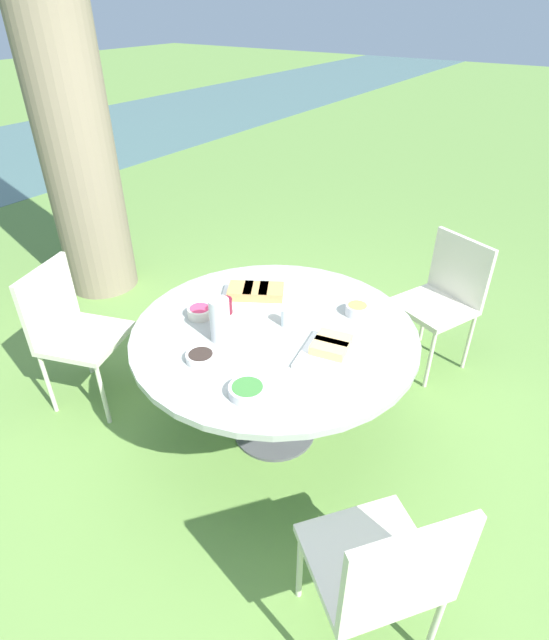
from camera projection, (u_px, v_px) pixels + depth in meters
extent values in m
plane|color=#668E42|center=(274.00, 431.00, 2.94)|extent=(40.00, 40.00, 0.00)
cylinder|color=#4C4C51|center=(274.00, 430.00, 2.94)|extent=(0.48, 0.48, 0.02)
cylinder|color=#4C4C51|center=(274.00, 385.00, 2.75)|extent=(0.11, 0.11, 0.67)
cylinder|color=#9EA399|center=(274.00, 333.00, 2.56)|extent=(1.46, 1.46, 0.03)
cube|color=beige|center=(370.00, 560.00, 1.80)|extent=(0.61, 0.60, 0.04)
cube|color=beige|center=(407.00, 575.00, 1.52)|extent=(0.37, 0.29, 0.42)
cylinder|color=beige|center=(386.00, 539.00, 2.12)|extent=(0.03, 0.03, 0.43)
cylinder|color=beige|center=(300.00, 566.00, 2.02)|extent=(0.03, 0.03, 0.43)
cylinder|color=beige|center=(434.00, 627.00, 1.83)|extent=(0.03, 0.03, 0.43)
cube|color=beige|center=(433.00, 307.00, 3.25)|extent=(0.56, 0.57, 0.04)
cube|color=beige|center=(460.00, 268.00, 3.22)|extent=(0.20, 0.42, 0.42)
cylinder|color=beige|center=(387.00, 331.00, 3.43)|extent=(0.03, 0.03, 0.43)
cylinder|color=beige|center=(430.00, 360.00, 3.16)|extent=(0.03, 0.03, 0.43)
cylinder|color=beige|center=(425.00, 315.00, 3.60)|extent=(0.03, 0.03, 0.43)
cylinder|color=beige|center=(469.00, 342.00, 3.33)|extent=(0.03, 0.03, 0.43)
cube|color=beige|center=(86.00, 338.00, 2.96)|extent=(0.55, 0.54, 0.04)
cube|color=beige|center=(48.00, 301.00, 2.87)|extent=(0.43, 0.17, 0.42)
cylinder|color=beige|center=(103.00, 395.00, 2.89)|extent=(0.03, 0.03, 0.43)
cylinder|color=beige|center=(136.00, 355.00, 3.20)|extent=(0.03, 0.03, 0.43)
cylinder|color=beige|center=(48.00, 384.00, 2.97)|extent=(0.03, 0.03, 0.43)
cylinder|color=beige|center=(86.00, 346.00, 3.28)|extent=(0.03, 0.03, 0.43)
cylinder|color=silver|center=(220.00, 320.00, 2.42)|extent=(0.10, 0.10, 0.23)
cone|color=silver|center=(225.00, 299.00, 2.40)|extent=(0.02, 0.02, 0.03)
cylinder|color=silver|center=(226.00, 326.00, 2.57)|extent=(0.06, 0.06, 0.01)
cylinder|color=silver|center=(226.00, 319.00, 2.55)|extent=(0.01, 0.01, 0.08)
cylinder|color=maroon|center=(225.00, 306.00, 2.51)|extent=(0.08, 0.08, 0.08)
cube|color=white|center=(328.00, 354.00, 2.36)|extent=(0.36, 0.31, 0.02)
cube|color=tan|center=(334.00, 341.00, 2.39)|extent=(0.14, 0.18, 0.05)
cube|color=tan|center=(329.00, 349.00, 2.34)|extent=(0.14, 0.18, 0.05)
cube|color=white|center=(256.00, 297.00, 2.80)|extent=(0.40, 0.45, 0.02)
cube|color=#B2844C|center=(271.00, 292.00, 2.78)|extent=(0.20, 0.20, 0.05)
cube|color=#B2844C|center=(256.00, 292.00, 2.78)|extent=(0.20, 0.20, 0.05)
cube|color=#B2844C|center=(241.00, 291.00, 2.79)|extent=(0.20, 0.20, 0.05)
cylinder|color=silver|center=(357.00, 310.00, 2.65)|extent=(0.12, 0.12, 0.06)
cylinder|color=#E0C147|center=(357.00, 307.00, 2.64)|extent=(0.10, 0.10, 0.03)
cylinder|color=silver|center=(247.00, 391.00, 2.12)|extent=(0.16, 0.16, 0.04)
cylinder|color=#387533|center=(247.00, 388.00, 2.12)|extent=(0.13, 0.13, 0.02)
cylinder|color=white|center=(201.00, 357.00, 2.32)|extent=(0.14, 0.14, 0.04)
cylinder|color=#2D231E|center=(201.00, 355.00, 2.32)|extent=(0.11, 0.11, 0.02)
cylinder|color=beige|center=(200.00, 312.00, 2.64)|extent=(0.13, 0.13, 0.05)
cylinder|color=#D6385B|center=(200.00, 310.00, 2.63)|extent=(0.11, 0.11, 0.02)
cylinder|color=silver|center=(287.00, 317.00, 2.56)|extent=(0.06, 0.06, 0.10)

